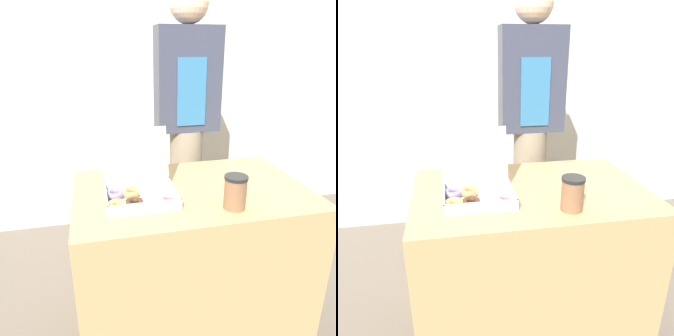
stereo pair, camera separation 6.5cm
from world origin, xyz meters
TOP-DOWN VIEW (x-y plane):
  - ground_plane at (0.00, 0.00)m, footprint 14.00×14.00m
  - wall_back at (0.00, 1.15)m, footprint 10.00×0.05m
  - table at (0.00, 0.00)m, footprint 0.99×0.64m
  - donut_box at (-0.24, -0.06)m, footprint 0.31×0.28m
  - coffee_cup at (0.11, -0.21)m, footprint 0.09×0.09m
  - person_customer at (0.13, 0.51)m, footprint 0.35×0.21m

SIDE VIEW (x-z plane):
  - ground_plane at x=0.00m, z-range 0.00..0.00m
  - table at x=0.00m, z-range 0.00..0.73m
  - donut_box at x=-0.24m, z-range 0.64..0.90m
  - coffee_cup at x=0.11m, z-range 0.73..0.86m
  - person_customer at x=0.13m, z-range 0.11..1.73m
  - wall_back at x=0.00m, z-range 0.00..2.60m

